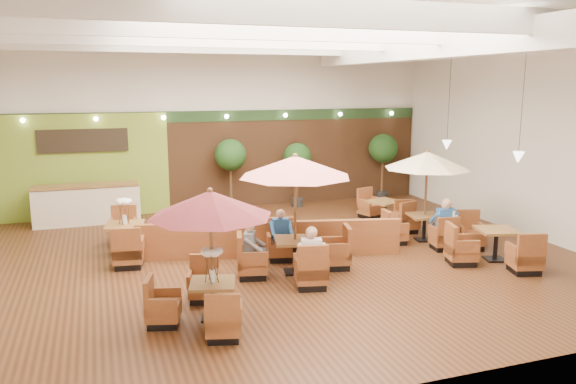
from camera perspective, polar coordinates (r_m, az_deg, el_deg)
name	(u,v)px	position (r m, az deg, el deg)	size (l,w,h in m)	color
room	(277,103)	(14.05, -1.16, 9.08)	(14.04, 14.00, 5.52)	#381E0F
service_counter	(87,204)	(17.60, -19.73, -1.18)	(3.00, 0.75, 1.18)	beige
booth_divider	(270,239)	(13.43, -1.85, -4.83)	(6.30, 0.18, 0.87)	brown
table_0	(208,226)	(9.72, -8.13, -3.43)	(2.29, 2.41, 2.36)	brown
table_1	(295,192)	(12.00, 0.73, -0.04)	(2.69, 2.69, 2.65)	brown
table_2	(425,175)	(14.96, 13.73, 1.67)	(2.34, 2.44, 2.43)	brown
table_3	(125,235)	(14.12, -16.19, -4.23)	(1.01, 2.70, 1.56)	brown
table_4	(486,247)	(13.92, 19.44, -5.25)	(1.87, 2.68, 0.96)	brown
table_5	(385,213)	(16.71, 9.78, -2.13)	(1.03, 2.58, 0.92)	brown
topiary_0	(231,158)	(18.07, -5.86, 3.48)	(1.01, 1.01, 2.36)	black
topiary_1	(297,159)	(18.73, 0.94, 3.34)	(0.93, 0.93, 2.16)	black
topiary_2	(383,151)	(20.03, 9.63, 4.12)	(1.02, 1.02, 2.36)	black
diner_0	(311,251)	(11.37, 2.37, -6.02)	(0.45, 0.41, 0.84)	white
diner_1	(281,229)	(13.13, -0.71, -3.82)	(0.39, 0.32, 0.75)	#24589C
diner_2	(252,244)	(11.97, -3.67, -5.27)	(0.40, 0.43, 0.78)	slate
diner_3	(445,219)	(14.46, 15.62, -2.68)	(0.45, 0.39, 0.86)	#24589C
diner_4	(445,220)	(14.47, 15.62, -2.75)	(0.44, 0.39, 0.81)	white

